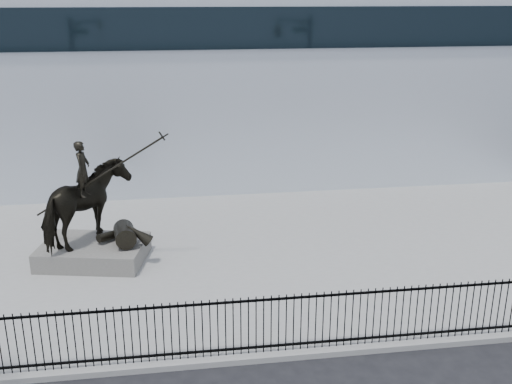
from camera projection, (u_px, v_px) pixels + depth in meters
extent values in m
cube|color=gray|center=(226.00, 256.00, 19.70)|extent=(30.00, 12.00, 0.15)
cube|color=silver|center=(200.00, 71.00, 30.49)|extent=(44.00, 14.00, 9.00)
cube|color=black|center=(249.00, 348.00, 14.23)|extent=(22.00, 0.05, 0.05)
cube|color=black|center=(249.00, 301.00, 13.83)|extent=(22.00, 0.05, 0.05)
cube|color=black|center=(249.00, 326.00, 14.04)|extent=(22.00, 0.03, 1.50)
cube|color=#575650|center=(94.00, 252.00, 19.10)|extent=(3.61, 2.84, 0.60)
imported|color=black|center=(89.00, 205.00, 18.59)|extent=(2.66, 2.95, 2.57)
imported|color=black|center=(83.00, 169.00, 18.23)|extent=(0.54, 0.71, 1.74)
cylinder|color=black|center=(98.00, 178.00, 18.28)|extent=(4.06, 0.92, 2.61)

